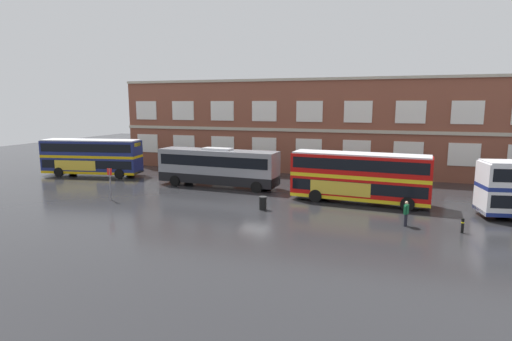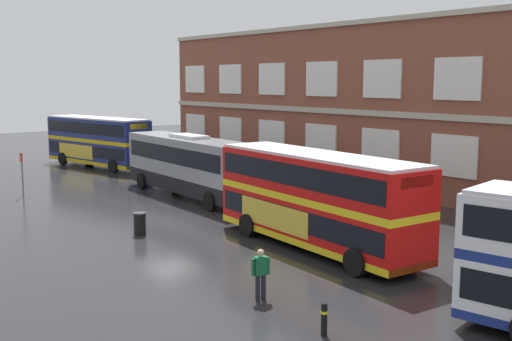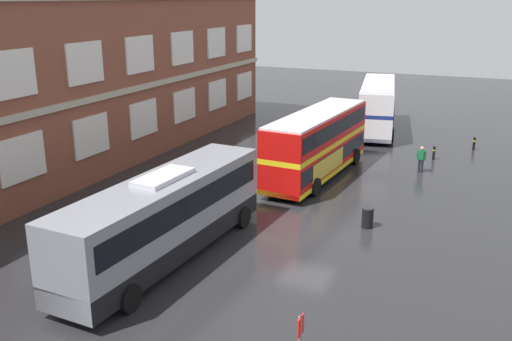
# 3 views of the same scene
# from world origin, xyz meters

# --- Properties ---
(ground_plane) EXTENTS (120.00, 120.00, 0.00)m
(ground_plane) POSITION_xyz_m (0.00, 2.00, 0.00)
(ground_plane) COLOR #232326
(brick_terminal_building) EXTENTS (47.62, 8.19, 10.85)m
(brick_terminal_building) POSITION_xyz_m (1.54, 17.98, 5.28)
(brick_terminal_building) COLOR brown
(brick_terminal_building) RESTS_ON ground
(double_decker_near) EXTENTS (11.28, 4.53, 4.07)m
(double_decker_near) POSITION_xyz_m (-21.36, 5.52, 2.15)
(double_decker_near) COLOR navy
(double_decker_near) RESTS_ON ground
(double_decker_middle) EXTENTS (11.15, 3.42, 4.07)m
(double_decker_middle) POSITION_xyz_m (8.22, 2.24, 2.15)
(double_decker_middle) COLOR red
(double_decker_middle) RESTS_ON ground
(touring_coach) EXTENTS (12.10, 3.31, 3.80)m
(touring_coach) POSITION_xyz_m (-5.42, 4.45, 1.91)
(touring_coach) COLOR gray
(touring_coach) RESTS_ON ground
(waiting_passenger) EXTENTS (0.34, 0.63, 1.70)m
(waiting_passenger) POSITION_xyz_m (11.79, -3.56, 0.93)
(waiting_passenger) COLOR black
(waiting_passenger) RESTS_ON ground
(bus_stand_flag) EXTENTS (0.44, 0.10, 2.70)m
(bus_stand_flag) POSITION_xyz_m (-11.60, -3.74, 1.64)
(bus_stand_flag) COLOR slate
(bus_stand_flag) RESTS_ON ground
(station_litter_bin) EXTENTS (0.60, 0.60, 1.03)m
(station_litter_bin) POSITION_xyz_m (1.50, -2.57, 0.52)
(station_litter_bin) COLOR black
(station_litter_bin) RESTS_ON ground
(safety_bollard_east) EXTENTS (0.19, 0.19, 0.95)m
(safety_bollard_east) POSITION_xyz_m (15.15, -3.95, 0.49)
(safety_bollard_east) COLOR black
(safety_bollard_east) RESTS_ON ground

